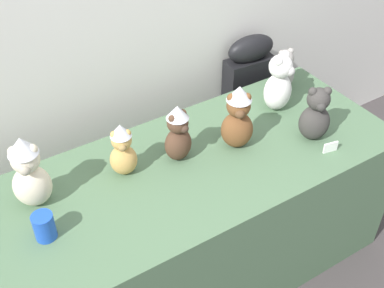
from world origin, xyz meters
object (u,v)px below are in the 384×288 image
teddy_bear_snow (279,84)px  teddy_bear_cream (29,173)px  teddy_bear_chestnut (238,118)px  teddy_bear_cocoa (178,134)px  teddy_bear_ash (284,70)px  party_cup_blue (44,226)px  teddy_bear_honey (123,150)px  instrument_case (246,108)px  teddy_bear_charcoal (316,115)px  display_table (192,223)px

teddy_bear_snow → teddy_bear_cream: bearing=155.0°
teddy_bear_chestnut → teddy_bear_cocoa: bearing=-165.6°
teddy_bear_cocoa → teddy_bear_ash: bearing=1.6°
teddy_bear_cream → party_cup_blue: bearing=-76.6°
teddy_bear_chestnut → teddy_bear_honey: teddy_bear_chestnut is taller
teddy_bear_cocoa → teddy_bear_honey: bearing=158.2°
instrument_case → teddy_bear_chestnut: bearing=-128.2°
teddy_bear_charcoal → party_cup_blue: (-1.24, 0.09, -0.07)m
teddy_bear_snow → teddy_bear_honey: teddy_bear_snow is taller
display_table → teddy_bear_ash: bearing=20.1°
party_cup_blue → display_table: bearing=4.0°
display_table → teddy_bear_honey: bearing=156.6°
teddy_bear_cream → teddy_bear_cocoa: bearing=15.3°
teddy_bear_charcoal → teddy_bear_honey: bearing=-168.2°
display_table → teddy_bear_cream: size_ratio=5.81×
teddy_bear_charcoal → teddy_bear_snow: 0.28m
teddy_bear_cocoa → party_cup_blue: size_ratio=2.51×
teddy_bear_charcoal → teddy_bear_cream: size_ratio=0.83×
instrument_case → teddy_bear_cocoa: (-0.72, -0.44, 0.40)m
teddy_bear_chestnut → teddy_bear_charcoal: (0.33, -0.14, -0.03)m
instrument_case → teddy_bear_ash: (0.03, -0.24, 0.37)m
display_table → teddy_bear_cream: (-0.64, 0.14, 0.53)m
instrument_case → teddy_bear_snow: teddy_bear_snow is taller
instrument_case → teddy_bear_honey: teddy_bear_honey is taller
teddy_bear_cream → teddy_bear_honey: teddy_bear_cream is taller
teddy_bear_cocoa → party_cup_blue: teddy_bear_cocoa is taller
teddy_bear_charcoal → teddy_bear_cocoa: size_ratio=0.99×
teddy_bear_ash → teddy_bear_cream: bearing=-168.6°
teddy_bear_ash → teddy_bear_honey: bearing=-165.1°
teddy_bear_cocoa → teddy_bear_ash: size_ratio=1.21×
teddy_bear_chestnut → teddy_bear_cocoa: teddy_bear_chestnut is taller
teddy_bear_charcoal → teddy_bear_ash: (0.16, 0.40, -0.02)m
teddy_bear_ash → party_cup_blue: teddy_bear_ash is taller
instrument_case → teddy_bear_charcoal: size_ratio=3.44×
display_table → teddy_bear_chestnut: bearing=2.5°
display_table → teddy_bear_chestnut: 0.58m
display_table → teddy_bear_chestnut: teddy_bear_chestnut is taller
instrument_case → teddy_bear_ash: size_ratio=4.13×
instrument_case → teddy_bear_ash: teddy_bear_ash is taller
teddy_bear_cream → party_cup_blue: (-0.03, -0.19, -0.11)m
teddy_bear_chestnut → party_cup_blue: teddy_bear_chestnut is taller
teddy_bear_chestnut → teddy_bear_charcoal: size_ratio=1.15×
display_table → teddy_bear_ash: (0.73, 0.27, 0.48)m
instrument_case → teddy_bear_snow: bearing=-103.0°
teddy_bear_ash → party_cup_blue: (-1.40, -0.31, -0.05)m
display_table → teddy_bear_snow: 0.79m
teddy_bear_cocoa → teddy_bear_ash: teddy_bear_cocoa is taller
teddy_bear_honey → teddy_bear_charcoal: bearing=4.2°
instrument_case → teddy_bear_charcoal: bearing=-97.1°
teddy_bear_chestnut → teddy_bear_cream: teddy_bear_cream is taller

